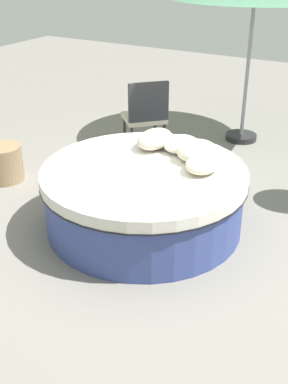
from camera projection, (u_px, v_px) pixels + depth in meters
ground_plane at (144, 225)px, 4.89m from camera, size 16.00×16.00×0.00m
round_bed at (144, 197)px, 4.74m from camera, size 1.99×1.99×0.62m
throw_pillow_0 at (203, 164)px, 4.52m from camera, size 0.41×0.31×0.15m
throw_pillow_1 at (197, 151)px, 4.75m from camera, size 0.44×0.40×0.19m
throw_pillow_2 at (181, 144)px, 4.97m from camera, size 0.42×0.34×0.15m
throw_pillow_3 at (155, 139)px, 5.04m from camera, size 0.49×0.32×0.19m
patio_chair at (146, 112)px, 6.32m from camera, size 0.72×0.72×0.98m
side_table at (3, 163)px, 5.72m from camera, size 0.45×0.45×0.42m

